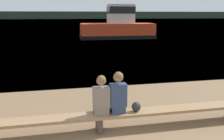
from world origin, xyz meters
TOP-DOWN VIEW (x-y plane):
  - water_surface at (0.00, 125.96)m, footprint 240.00×240.00m
  - far_shoreline at (0.00, 149.15)m, footprint 600.00×12.00m
  - bench_main at (0.22, 2.36)m, footprint 7.90×0.44m
  - person_left at (0.28, 2.37)m, footprint 0.38×0.41m
  - person_right at (0.67, 2.37)m, footprint 0.38×0.41m
  - shopping_bag at (1.12, 2.35)m, footprint 0.22×0.20m
  - tugboat_red at (6.04, 24.76)m, footprint 8.38×3.45m

SIDE VIEW (x-z plane):
  - water_surface at x=0.00m, z-range 0.00..0.00m
  - bench_main at x=0.22m, z-range 0.14..0.57m
  - shopping_bag at x=1.12m, z-range 0.42..0.66m
  - person_left at x=0.28m, z-range 0.37..1.31m
  - person_right at x=0.67m, z-range 0.38..1.38m
  - tugboat_red at x=6.04m, z-range -2.16..4.53m
  - far_shoreline at x=0.00m, z-range 0.00..4.13m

